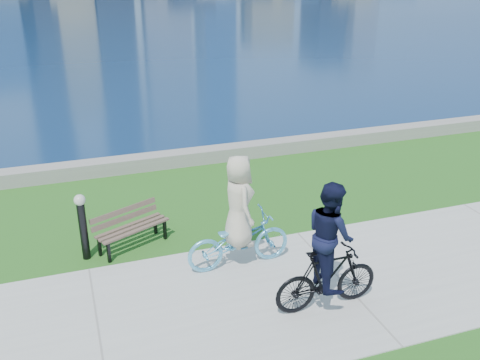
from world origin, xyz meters
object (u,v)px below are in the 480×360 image
object	(u,v)px
cyclist_woman	(239,226)
bollard_lamp	(83,223)
cyclist_man	(328,257)
park_bench	(130,225)

from	to	relation	value
cyclist_woman	bollard_lamp	bearing A→B (deg)	64.10
cyclist_woman	cyclist_man	world-z (taller)	cyclist_man
bollard_lamp	cyclist_man	world-z (taller)	cyclist_man
park_bench	cyclist_woman	xyz separation A→B (m)	(1.69, -1.32, 0.34)
bollard_lamp	cyclist_man	xyz separation A→B (m)	(3.41, -2.72, 0.18)
cyclist_woman	cyclist_man	xyz separation A→B (m)	(0.88, -1.59, 0.12)
park_bench	cyclist_woman	bearing A→B (deg)	-62.83
park_bench	cyclist_woman	distance (m)	2.17
park_bench	cyclist_man	world-z (taller)	cyclist_man
park_bench	bollard_lamp	distance (m)	0.90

